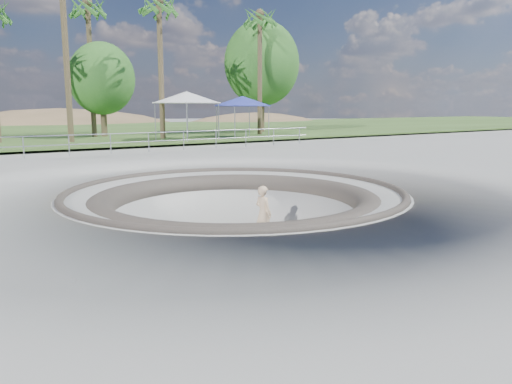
% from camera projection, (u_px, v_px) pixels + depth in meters
% --- Properties ---
extents(ground, '(180.00, 180.00, 0.00)m').
position_uv_depth(ground, '(235.00, 191.00, 15.13)').
color(ground, '#999994').
rests_on(ground, ground).
extents(skate_bowl, '(14.00, 14.00, 4.10)m').
position_uv_depth(skate_bowl, '(236.00, 249.00, 15.44)').
color(skate_bowl, '#999994').
rests_on(skate_bowl, ground).
extents(grass_strip, '(180.00, 36.00, 0.12)m').
position_uv_depth(grass_strip, '(31.00, 133.00, 43.01)').
color(grass_strip, '#3A5723').
rests_on(grass_strip, ground).
extents(distant_hills, '(103.20, 45.00, 28.60)m').
position_uv_depth(distant_hills, '(35.00, 180.00, 65.33)').
color(distant_hills, brown).
rests_on(distant_hills, ground).
extents(safety_railing, '(25.00, 0.06, 1.03)m').
position_uv_depth(safety_railing, '(111.00, 143.00, 24.86)').
color(safety_railing, gray).
rests_on(safety_railing, ground).
extents(skateboard, '(0.76, 0.37, 0.08)m').
position_uv_depth(skateboard, '(263.00, 241.00, 16.42)').
color(skateboard, '#9C613E').
rests_on(skateboard, ground).
extents(skater, '(0.54, 0.72, 1.82)m').
position_uv_depth(skater, '(263.00, 213.00, 16.26)').
color(skater, '#D6B18A').
rests_on(skater, skateboard).
extents(canopy_white, '(6.02, 6.02, 3.21)m').
position_uv_depth(canopy_white, '(187.00, 97.00, 33.26)').
color(canopy_white, gray).
rests_on(canopy_white, ground).
extents(canopy_blue, '(5.84, 5.84, 2.95)m').
position_uv_depth(canopy_blue, '(242.00, 101.00, 35.69)').
color(canopy_blue, gray).
rests_on(canopy_blue, ground).
extents(palm_d, '(2.60, 2.60, 10.35)m').
position_uv_depth(palm_d, '(88.00, 11.00, 35.28)').
color(palm_d, brown).
rests_on(palm_d, ground).
extents(palm_e, '(2.60, 2.60, 10.13)m').
position_uv_depth(palm_e, '(159.00, 9.00, 33.50)').
color(palm_e, brown).
rests_on(palm_e, ground).
extents(palm_f, '(2.60, 2.60, 10.16)m').
position_uv_depth(palm_f, '(260.00, 21.00, 38.42)').
color(palm_f, brown).
rests_on(palm_f, ground).
extents(bushy_tree_mid, '(4.82, 4.39, 6.96)m').
position_uv_depth(bushy_tree_mid, '(102.00, 79.00, 36.43)').
color(bushy_tree_mid, brown).
rests_on(bushy_tree_mid, ground).
extents(bushy_tree_right, '(6.63, 6.03, 9.57)m').
position_uv_depth(bushy_tree_right, '(262.00, 64.00, 42.75)').
color(bushy_tree_right, brown).
rests_on(bushy_tree_right, ground).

